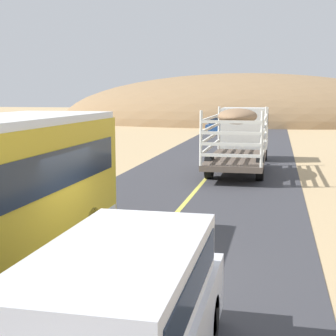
# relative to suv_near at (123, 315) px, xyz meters

# --- Properties ---
(ground_plane) EXTENTS (240.00, 240.00, 0.00)m
(ground_plane) POSITION_rel_suv_near_xyz_m (-1.25, 4.17, -1.09)
(ground_plane) COLOR tan
(road_surface) EXTENTS (8.00, 120.00, 0.02)m
(road_surface) POSITION_rel_suv_near_xyz_m (-1.25, 4.17, -1.08)
(road_surface) COLOR #38383D
(road_surface) RESTS_ON ground
(road_centre_line) EXTENTS (0.16, 117.60, 0.00)m
(road_centre_line) POSITION_rel_suv_near_xyz_m (-1.25, 4.17, -1.06)
(road_centre_line) COLOR #D8CC4C
(road_centre_line) RESTS_ON road_surface
(suv_near) EXTENTS (1.90, 4.62, 1.93)m
(suv_near) POSITION_rel_suv_near_xyz_m (0.00, 0.00, 0.00)
(suv_near) COLOR silver
(suv_near) RESTS_ON road_surface
(livestock_truck) EXTENTS (2.53, 9.70, 3.02)m
(livestock_truck) POSITION_rel_suv_near_xyz_m (-0.03, 20.68, 0.70)
(livestock_truck) COLOR silver
(livestock_truck) RESTS_ON road_surface
(car_far) EXTENTS (1.80, 4.40, 1.46)m
(car_far) POSITION_rel_suv_near_xyz_m (-3.79, 42.36, -0.40)
(car_far) COLOR #264C8C
(car_far) RESTS_ON road_surface
(boulder_near_shoulder) EXTENTS (1.50, 1.22, 0.77)m
(boulder_near_shoulder) POSITION_rel_suv_near_xyz_m (-16.26, 24.93, -0.70)
(boulder_near_shoulder) COLOR #756656
(boulder_near_shoulder) RESTS_ON ground
(distant_hill) EXTENTS (48.81, 24.21, 12.56)m
(distant_hill) POSITION_rel_suv_near_xyz_m (-2.68, 60.15, -1.09)
(distant_hill) COLOR #8D6E4C
(distant_hill) RESTS_ON ground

